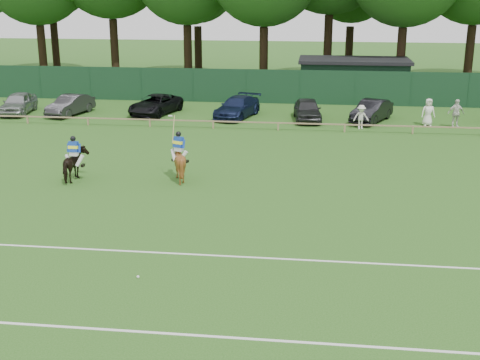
% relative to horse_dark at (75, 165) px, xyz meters
% --- Properties ---
extents(ground, '(160.00, 160.00, 0.00)m').
position_rel_horse_dark_xyz_m(ground, '(7.45, -6.52, -0.74)').
color(ground, '#1E4C14').
rests_on(ground, ground).
extents(horse_dark, '(0.81, 1.76, 1.48)m').
position_rel_horse_dark_xyz_m(horse_dark, '(0.00, 0.00, 0.00)').
color(horse_dark, black).
rests_on(horse_dark, ground).
extents(horse_chestnut, '(1.86, 1.96, 1.70)m').
position_rel_horse_dark_xyz_m(horse_chestnut, '(4.64, 0.73, 0.11)').
color(horse_chestnut, brown).
rests_on(horse_chestnut, ground).
extents(sedan_silver, '(2.21, 4.41, 1.44)m').
position_rel_horse_dark_xyz_m(sedan_silver, '(-9.55, 14.50, -0.02)').
color(sedan_silver, '#999A9E').
rests_on(sedan_silver, ground).
extents(sedan_grey, '(2.33, 4.27, 1.33)m').
position_rel_horse_dark_xyz_m(sedan_grey, '(-5.87, 14.53, -0.07)').
color(sedan_grey, '#2B2B2D').
rests_on(sedan_grey, ground).
extents(suv_black, '(3.35, 5.11, 1.31)m').
position_rel_horse_dark_xyz_m(suv_black, '(-0.19, 15.46, -0.09)').
color(suv_black, black).
rests_on(suv_black, ground).
extents(sedan_navy, '(3.12, 5.02, 1.36)m').
position_rel_horse_dark_xyz_m(sedan_navy, '(5.48, 15.03, -0.06)').
color(sedan_navy, '#131C3C').
rests_on(sedan_navy, ground).
extents(hatch_grey, '(2.05, 4.27, 1.41)m').
position_rel_horse_dark_xyz_m(hatch_grey, '(10.13, 14.62, -0.04)').
color(hatch_grey, '#2A2A2C').
rests_on(hatch_grey, ground).
extents(estate_black, '(3.09, 4.43, 1.38)m').
position_rel_horse_dark_xyz_m(estate_black, '(14.26, 14.79, -0.05)').
color(estate_black, black).
rests_on(estate_black, ground).
extents(spectator_left, '(1.04, 0.72, 1.48)m').
position_rel_horse_dark_xyz_m(spectator_left, '(13.45, 12.48, -0.00)').
color(spectator_left, silver).
rests_on(spectator_left, ground).
extents(spectator_mid, '(1.11, 0.65, 1.78)m').
position_rel_horse_dark_xyz_m(spectator_mid, '(19.26, 13.55, 0.15)').
color(spectator_mid, beige).
rests_on(spectator_mid, ground).
extents(spectator_right, '(0.90, 0.65, 1.72)m').
position_rel_horse_dark_xyz_m(spectator_right, '(17.66, 13.91, 0.12)').
color(spectator_right, white).
rests_on(spectator_right, ground).
extents(rider_dark, '(0.94, 0.37, 1.41)m').
position_rel_horse_dark_xyz_m(rider_dark, '(-0.00, -0.01, 0.69)').
color(rider_dark, silver).
rests_on(rider_dark, ground).
extents(rider_chestnut, '(0.91, 0.77, 2.05)m').
position_rel_horse_dark_xyz_m(rider_chestnut, '(4.64, 0.72, 0.87)').
color(rider_chestnut, silver).
rests_on(rider_chestnut, ground).
extents(polo_ball, '(0.09, 0.09, 0.09)m').
position_rel_horse_dark_xyz_m(polo_ball, '(5.54, -9.46, -0.70)').
color(polo_ball, silver).
rests_on(polo_ball, ground).
extents(pitch_lines, '(60.00, 5.10, 0.01)m').
position_rel_horse_dark_xyz_m(pitch_lines, '(7.45, -10.02, -0.73)').
color(pitch_lines, silver).
rests_on(pitch_lines, ground).
extents(pitch_rail, '(62.10, 0.10, 0.50)m').
position_rel_horse_dark_xyz_m(pitch_rail, '(7.45, 11.48, -0.30)').
color(pitch_rail, '#997F5B').
rests_on(pitch_rail, ground).
extents(perimeter_fence, '(92.08, 0.08, 2.50)m').
position_rel_horse_dark_xyz_m(perimeter_fence, '(7.45, 20.48, 0.51)').
color(perimeter_fence, '#14351E').
rests_on(perimeter_fence, ground).
extents(utility_shed, '(8.40, 4.40, 3.04)m').
position_rel_horse_dark_xyz_m(utility_shed, '(13.45, 23.48, 0.80)').
color(utility_shed, '#14331E').
rests_on(utility_shed, ground).
extents(tree_row, '(96.00, 12.00, 21.00)m').
position_rel_horse_dark_xyz_m(tree_row, '(9.45, 28.48, -0.74)').
color(tree_row, '#26561C').
rests_on(tree_row, ground).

